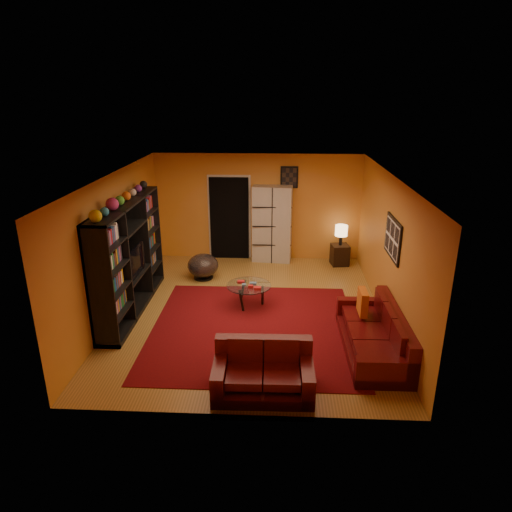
{
  "coord_description": "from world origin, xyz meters",
  "views": [
    {
      "loc": [
        0.49,
        -7.88,
        3.99
      ],
      "look_at": [
        0.1,
        0.1,
        1.09
      ],
      "focal_mm": 32.0,
      "sensor_mm": 36.0,
      "label": 1
    }
  ],
  "objects_px": {
    "entertainment_unit": "(129,258)",
    "storage_cabinet": "(272,224)",
    "sofa": "(378,335)",
    "table_lamp": "(341,231)",
    "tv": "(131,262)",
    "bowl_chair": "(203,266)",
    "side_table": "(340,255)",
    "coffee_table": "(249,287)",
    "loveseat": "(263,371)"
  },
  "relations": [
    {
      "from": "loveseat",
      "to": "bowl_chair",
      "type": "bearing_deg",
      "value": 19.57
    },
    {
      "from": "storage_cabinet",
      "to": "side_table",
      "type": "bearing_deg",
      "value": -1.43
    },
    {
      "from": "bowl_chair",
      "to": "table_lamp",
      "type": "distance_m",
      "value": 3.38
    },
    {
      "from": "coffee_table",
      "to": "storage_cabinet",
      "type": "bearing_deg",
      "value": 81.1
    },
    {
      "from": "sofa",
      "to": "coffee_table",
      "type": "bearing_deg",
      "value": 144.1
    },
    {
      "from": "bowl_chair",
      "to": "side_table",
      "type": "relative_size",
      "value": 1.38
    },
    {
      "from": "table_lamp",
      "to": "storage_cabinet",
      "type": "bearing_deg",
      "value": 172.75
    },
    {
      "from": "storage_cabinet",
      "to": "side_table",
      "type": "relative_size",
      "value": 3.74
    },
    {
      "from": "coffee_table",
      "to": "table_lamp",
      "type": "bearing_deg",
      "value": 49.03
    },
    {
      "from": "loveseat",
      "to": "table_lamp",
      "type": "height_order",
      "value": "table_lamp"
    },
    {
      "from": "entertainment_unit",
      "to": "bowl_chair",
      "type": "height_order",
      "value": "entertainment_unit"
    },
    {
      "from": "sofa",
      "to": "storage_cabinet",
      "type": "bearing_deg",
      "value": 112.76
    },
    {
      "from": "sofa",
      "to": "side_table",
      "type": "distance_m",
      "value": 3.91
    },
    {
      "from": "entertainment_unit",
      "to": "tv",
      "type": "height_order",
      "value": "entertainment_unit"
    },
    {
      "from": "sofa",
      "to": "coffee_table",
      "type": "xyz_separation_m",
      "value": [
        -2.18,
        1.55,
        0.11
      ]
    },
    {
      "from": "entertainment_unit",
      "to": "table_lamp",
      "type": "bearing_deg",
      "value": 31.16
    },
    {
      "from": "tv",
      "to": "entertainment_unit",
      "type": "bearing_deg",
      "value": 28.83
    },
    {
      "from": "tv",
      "to": "side_table",
      "type": "bearing_deg",
      "value": -57.65
    },
    {
      "from": "tv",
      "to": "loveseat",
      "type": "distance_m",
      "value": 3.53
    },
    {
      "from": "side_table",
      "to": "sofa",
      "type": "bearing_deg",
      "value": -88.12
    },
    {
      "from": "tv",
      "to": "coffee_table",
      "type": "height_order",
      "value": "tv"
    },
    {
      "from": "entertainment_unit",
      "to": "tv",
      "type": "distance_m",
      "value": 0.12
    },
    {
      "from": "loveseat",
      "to": "coffee_table",
      "type": "distance_m",
      "value": 2.67
    },
    {
      "from": "entertainment_unit",
      "to": "loveseat",
      "type": "height_order",
      "value": "entertainment_unit"
    },
    {
      "from": "bowl_chair",
      "to": "side_table",
      "type": "distance_m",
      "value": 3.33
    },
    {
      "from": "entertainment_unit",
      "to": "storage_cabinet",
      "type": "xyz_separation_m",
      "value": [
        2.63,
        2.8,
        -0.11
      ]
    },
    {
      "from": "storage_cabinet",
      "to": "bowl_chair",
      "type": "height_order",
      "value": "storage_cabinet"
    },
    {
      "from": "sofa",
      "to": "side_table",
      "type": "relative_size",
      "value": 4.33
    },
    {
      "from": "coffee_table",
      "to": "entertainment_unit",
      "type": "bearing_deg",
      "value": -174.26
    },
    {
      "from": "bowl_chair",
      "to": "entertainment_unit",
      "type": "bearing_deg",
      "value": -125.47
    },
    {
      "from": "entertainment_unit",
      "to": "loveseat",
      "type": "relative_size",
      "value": 2.14
    },
    {
      "from": "tv",
      "to": "bowl_chair",
      "type": "xyz_separation_m",
      "value": [
        1.06,
        1.65,
        -0.69
      ]
    },
    {
      "from": "entertainment_unit",
      "to": "side_table",
      "type": "xyz_separation_m",
      "value": [
        4.28,
        2.59,
        -0.8
      ]
    },
    {
      "from": "tv",
      "to": "storage_cabinet",
      "type": "xyz_separation_m",
      "value": [
        2.58,
        2.89,
        -0.06
      ]
    },
    {
      "from": "sofa",
      "to": "table_lamp",
      "type": "relative_size",
      "value": 4.42
    },
    {
      "from": "coffee_table",
      "to": "side_table",
      "type": "xyz_separation_m",
      "value": [
        2.06,
        2.37,
        -0.14
      ]
    },
    {
      "from": "sofa",
      "to": "storage_cabinet",
      "type": "height_order",
      "value": "storage_cabinet"
    },
    {
      "from": "tv",
      "to": "sofa",
      "type": "xyz_separation_m",
      "value": [
        4.36,
        -1.23,
        -0.71
      ]
    },
    {
      "from": "coffee_table",
      "to": "bowl_chair",
      "type": "distance_m",
      "value": 1.74
    },
    {
      "from": "entertainment_unit",
      "to": "side_table",
      "type": "height_order",
      "value": "entertainment_unit"
    },
    {
      "from": "bowl_chair",
      "to": "loveseat",
      "type": "bearing_deg",
      "value": -69.52
    },
    {
      "from": "loveseat",
      "to": "storage_cabinet",
      "type": "xyz_separation_m",
      "value": [
        0.03,
        5.22,
        0.65
      ]
    },
    {
      "from": "entertainment_unit",
      "to": "bowl_chair",
      "type": "bearing_deg",
      "value": 54.53
    },
    {
      "from": "sofa",
      "to": "coffee_table",
      "type": "distance_m",
      "value": 2.68
    },
    {
      "from": "storage_cabinet",
      "to": "bowl_chair",
      "type": "distance_m",
      "value": 2.06
    },
    {
      "from": "entertainment_unit",
      "to": "table_lamp",
      "type": "height_order",
      "value": "entertainment_unit"
    },
    {
      "from": "sofa",
      "to": "table_lamp",
      "type": "xyz_separation_m",
      "value": [
        -0.13,
        3.91,
        0.56
      ]
    },
    {
      "from": "sofa",
      "to": "loveseat",
      "type": "height_order",
      "value": "same"
    },
    {
      "from": "loveseat",
      "to": "bowl_chair",
      "type": "height_order",
      "value": "loveseat"
    },
    {
      "from": "storage_cabinet",
      "to": "table_lamp",
      "type": "height_order",
      "value": "storage_cabinet"
    }
  ]
}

